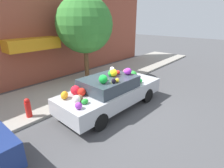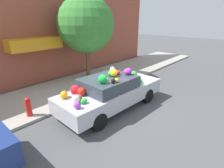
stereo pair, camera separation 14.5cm
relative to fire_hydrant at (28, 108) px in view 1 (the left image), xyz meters
name	(u,v)px [view 1 (the left image)]	position (x,y,z in m)	size (l,w,h in m)	color
ground_plane	(110,106)	(2.57, -1.51, -0.45)	(60.00, 60.00, 0.00)	#4C4C4F
sidewalk_curb	(69,89)	(2.57, 1.19, -0.40)	(24.00, 3.20, 0.11)	#9E998E
building_facade	(38,29)	(2.54, 3.42, 2.35)	(18.00, 1.20, 5.66)	#9E4C38
street_tree	(85,25)	(4.18, 1.65, 2.58)	(2.96, 2.96, 4.42)	brown
fire_hydrant	(28,108)	(0.00, 0.00, 0.00)	(0.20, 0.20, 0.70)	red
art_car	(111,91)	(2.53, -1.62, 0.25)	(4.49, 1.85, 1.60)	#B7BABF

